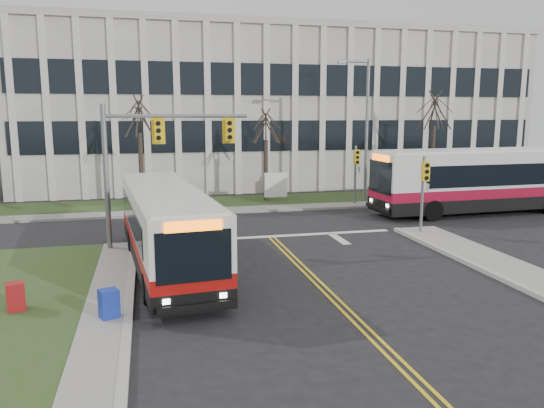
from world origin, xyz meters
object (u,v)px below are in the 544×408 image
Objects in this scene: directory_sign at (276,185)px; bus_main at (166,230)px; bus_cross at (486,182)px; newspaper_box_blue at (109,306)px; streetlight at (364,123)px; newspaper_box_red at (16,298)px.

bus_main is (-7.50, -13.51, 0.33)m from directory_sign.
bus_cross reaches higher than newspaper_box_blue.
bus_cross is at bearing -40.15° from streetlight.
newspaper_box_blue is at bearing -116.73° from directory_sign.
directory_sign is 2.11× the size of newspaper_box_red.
bus_main reaches higher than directory_sign.
bus_main is at bearing -70.94° from bus_cross.
newspaper_box_red is (-4.50, -3.71, -1.03)m from bus_main.
directory_sign is 12.84m from bus_cross.
newspaper_box_blue is at bearing -40.28° from newspaper_box_red.
streetlight is 6.96m from directory_sign.
newspaper_box_red is at bearing -137.76° from streetlight.
directory_sign reaches higher than newspaper_box_red.
streetlight reaches higher than bus_cross.
streetlight is 23.17m from newspaper_box_blue.
streetlight is 8.22m from bus_cross.
bus_cross is at bearing 8.96° from newspaper_box_blue.
newspaper_box_blue is at bearing -115.53° from bus_main.
directory_sign is at bearing -120.96° from bus_cross.
streetlight is at bearing -132.53° from bus_cross.
newspaper_box_red is at bearing -124.88° from directory_sign.
bus_main is at bearing 48.08° from newspaper_box_blue.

